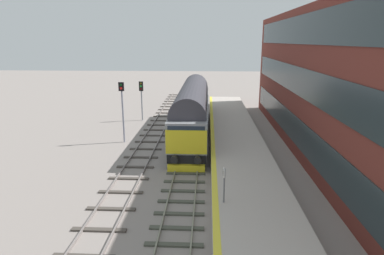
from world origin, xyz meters
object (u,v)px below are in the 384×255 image
at_px(signal_post_far, 141,95).
at_px(platform_number_sign, 224,180).
at_px(signal_post_mid, 122,106).
at_px(diesel_locomotive, 193,108).

distance_m(signal_post_far, platform_number_sign, 21.24).
bearing_deg(signal_post_mid, signal_post_far, 90.00).
xyz_separation_m(signal_post_far, platform_number_sign, (7.76, -19.76, -0.56)).
distance_m(diesel_locomotive, signal_post_far, 7.71).
xyz_separation_m(signal_post_mid, platform_number_sign, (7.76, -12.03, -0.98)).
bearing_deg(diesel_locomotive, platform_number_sign, -81.66).
relative_size(signal_post_mid, signal_post_far, 1.21).
bearing_deg(diesel_locomotive, signal_post_mid, -156.32).
distance_m(signal_post_mid, signal_post_far, 7.74).
height_order(diesel_locomotive, signal_post_far, diesel_locomotive).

